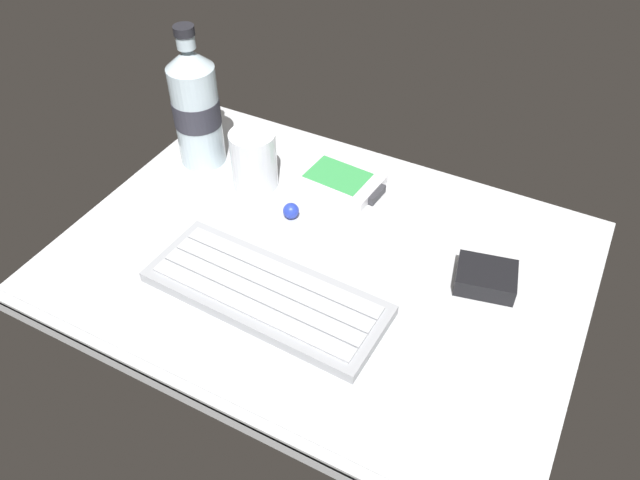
{
  "coord_description": "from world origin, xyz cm",
  "views": [
    {
      "loc": [
        25.41,
        -48.52,
        54.86
      ],
      "look_at": [
        0.0,
        0.0,
        3.0
      ],
      "focal_mm": 34.62,
      "sensor_mm": 36.0,
      "label": 1
    }
  ],
  "objects_px": {
    "water_bottle": "(196,107)",
    "handheld_device": "(339,180)",
    "juice_cup": "(254,162)",
    "trackball_mouse": "(291,211)",
    "keyboard": "(266,293)",
    "charger_block": "(486,278)"
  },
  "relations": [
    {
      "from": "water_bottle",
      "to": "handheld_device",
      "type": "bearing_deg",
      "value": 11.27
    },
    {
      "from": "juice_cup",
      "to": "trackball_mouse",
      "type": "distance_m",
      "value": 0.09
    },
    {
      "from": "trackball_mouse",
      "to": "water_bottle",
      "type": "bearing_deg",
      "value": 163.41
    },
    {
      "from": "keyboard",
      "to": "trackball_mouse",
      "type": "bearing_deg",
      "value": 107.86
    },
    {
      "from": "handheld_device",
      "to": "juice_cup",
      "type": "xyz_separation_m",
      "value": [
        -0.1,
        -0.06,
        0.03
      ]
    },
    {
      "from": "juice_cup",
      "to": "charger_block",
      "type": "relative_size",
      "value": 1.21
    },
    {
      "from": "water_bottle",
      "to": "trackball_mouse",
      "type": "distance_m",
      "value": 0.2
    },
    {
      "from": "juice_cup",
      "to": "water_bottle",
      "type": "height_order",
      "value": "water_bottle"
    },
    {
      "from": "juice_cup",
      "to": "charger_block",
      "type": "xyz_separation_m",
      "value": [
        0.35,
        -0.04,
        -0.03
      ]
    },
    {
      "from": "charger_block",
      "to": "water_bottle",
      "type": "bearing_deg",
      "value": 173.21
    },
    {
      "from": "keyboard",
      "to": "charger_block",
      "type": "height_order",
      "value": "charger_block"
    },
    {
      "from": "handheld_device",
      "to": "juice_cup",
      "type": "bearing_deg",
      "value": -151.77
    },
    {
      "from": "handheld_device",
      "to": "trackball_mouse",
      "type": "height_order",
      "value": "trackball_mouse"
    },
    {
      "from": "water_bottle",
      "to": "charger_block",
      "type": "height_order",
      "value": "water_bottle"
    },
    {
      "from": "water_bottle",
      "to": "trackball_mouse",
      "type": "relative_size",
      "value": 9.45
    },
    {
      "from": "water_bottle",
      "to": "trackball_mouse",
      "type": "bearing_deg",
      "value": -16.59
    },
    {
      "from": "juice_cup",
      "to": "water_bottle",
      "type": "bearing_deg",
      "value": 171.52
    },
    {
      "from": "trackball_mouse",
      "to": "handheld_device",
      "type": "bearing_deg",
      "value": 75.62
    },
    {
      "from": "keyboard",
      "to": "water_bottle",
      "type": "distance_m",
      "value": 0.31
    },
    {
      "from": "charger_block",
      "to": "trackball_mouse",
      "type": "relative_size",
      "value": 3.18
    },
    {
      "from": "charger_block",
      "to": "trackball_mouse",
      "type": "xyz_separation_m",
      "value": [
        -0.27,
        -0.0,
        -0.0
      ]
    },
    {
      "from": "handheld_device",
      "to": "water_bottle",
      "type": "relative_size",
      "value": 0.64
    }
  ]
}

